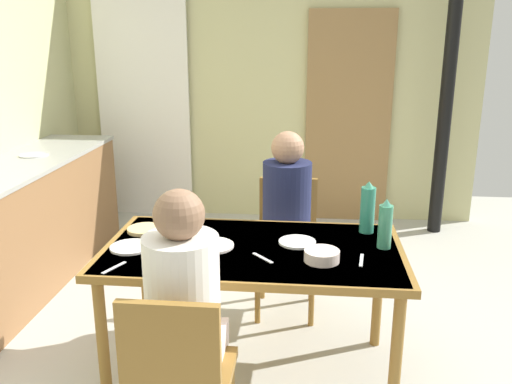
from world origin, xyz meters
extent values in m
plane|color=#B8B7AC|center=(0.00, 0.00, 0.00)|extent=(7.24, 7.24, 0.00)
cube|color=#C4C089|center=(0.00, 2.78, 1.27)|extent=(4.08, 0.10, 2.54)
cube|color=olive|center=(0.81, 2.70, 1.00)|extent=(0.80, 0.05, 2.00)
cylinder|color=black|center=(1.64, 2.43, 1.27)|extent=(0.12, 0.12, 2.54)
cube|color=white|center=(-1.17, 2.68, 1.07)|extent=(0.90, 0.03, 2.13)
cube|color=brown|center=(-1.61, 0.93, 0.43)|extent=(0.60, 2.41, 0.87)
cube|color=#9E9E99|center=(-1.61, 0.93, 0.89)|extent=(0.61, 2.46, 0.03)
cylinder|color=#B7B7BC|center=(-1.61, 1.29, 0.91)|extent=(0.21, 0.21, 0.01)
cube|color=olive|center=(0.18, 0.06, 0.71)|extent=(1.52, 0.84, 0.04)
cube|color=beige|center=(0.18, 0.06, 0.73)|extent=(1.46, 0.80, 0.00)
cylinder|color=olive|center=(-0.51, -0.29, 0.35)|extent=(0.06, 0.06, 0.69)
cylinder|color=olive|center=(0.87, -0.29, 0.35)|extent=(0.06, 0.06, 0.69)
cylinder|color=olive|center=(-0.51, 0.41, 0.35)|extent=(0.06, 0.06, 0.69)
cylinder|color=olive|center=(0.87, 0.41, 0.35)|extent=(0.06, 0.06, 0.69)
cube|color=olive|center=(-0.04, -0.64, 0.45)|extent=(0.40, 0.40, 0.04)
cube|color=olive|center=(-0.04, -0.82, 0.66)|extent=(0.38, 0.04, 0.42)
cube|color=olive|center=(0.32, 0.76, 0.45)|extent=(0.40, 0.40, 0.04)
cube|color=olive|center=(0.32, 0.94, 0.66)|extent=(0.38, 0.04, 0.42)
cylinder|color=olive|center=(0.49, 0.59, 0.21)|extent=(0.04, 0.04, 0.41)
cylinder|color=olive|center=(0.15, 0.59, 0.21)|extent=(0.04, 0.04, 0.41)
cylinder|color=olive|center=(0.49, 0.93, 0.21)|extent=(0.04, 0.04, 0.41)
cylinder|color=olive|center=(0.15, 0.93, 0.21)|extent=(0.04, 0.04, 0.41)
cube|color=silver|center=(-0.04, -0.48, 0.51)|extent=(0.30, 0.22, 0.12)
cylinder|color=silver|center=(-0.04, -0.59, 0.77)|extent=(0.30, 0.30, 0.52)
sphere|color=#846047|center=(-0.04, -0.59, 1.12)|extent=(0.20, 0.20, 0.20)
cube|color=navy|center=(0.32, 0.60, 0.51)|extent=(0.30, 0.22, 0.12)
cylinder|color=#1E2347|center=(0.32, 0.71, 0.77)|extent=(0.30, 0.30, 0.52)
sphere|color=#A87A5B|center=(0.32, 0.71, 1.12)|extent=(0.20, 0.20, 0.20)
cylinder|color=#3C8D69|center=(0.84, 0.12, 0.85)|extent=(0.07, 0.07, 0.22)
cone|color=#3F8D72|center=(0.84, 0.12, 0.97)|extent=(0.05, 0.05, 0.03)
cylinder|color=#30896E|center=(0.77, 0.35, 0.86)|extent=(0.08, 0.08, 0.25)
cone|color=#348464|center=(0.77, 0.35, 1.00)|extent=(0.06, 0.06, 0.04)
cylinder|color=silver|center=(0.52, -0.08, 0.76)|extent=(0.17, 0.17, 0.05)
cylinder|color=white|center=(-0.03, 0.05, 0.74)|extent=(0.22, 0.22, 0.01)
cylinder|color=white|center=(0.40, 0.14, 0.74)|extent=(0.19, 0.19, 0.01)
cylinder|color=white|center=(-0.44, -0.01, 0.74)|extent=(0.21, 0.21, 0.01)
cylinder|color=silver|center=(-0.21, 0.38, 0.78)|extent=(0.06, 0.06, 0.09)
cylinder|color=#DBB77A|center=(-0.44, 0.24, 0.74)|extent=(0.19, 0.19, 0.02)
cube|color=silver|center=(0.24, -0.07, 0.74)|extent=(0.11, 0.12, 0.00)
cube|color=silver|center=(-0.44, -0.26, 0.74)|extent=(0.08, 0.14, 0.00)
cube|color=silver|center=(0.71, -0.05, 0.74)|extent=(0.03, 0.15, 0.00)
camera|label=1|loc=(0.45, -2.49, 1.78)|focal=37.95mm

